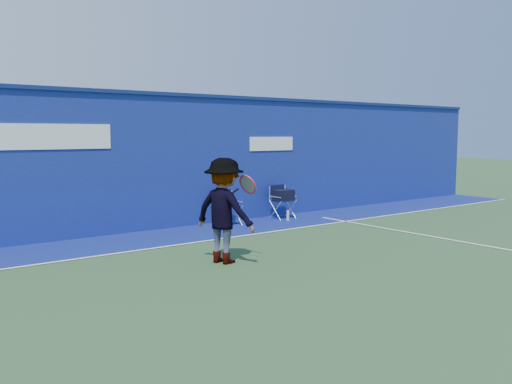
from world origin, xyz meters
TOP-DOWN VIEW (x-y plane):
  - ground at (0.00, 0.00)m, footprint 80.00×80.00m
  - stadium_wall at (-0.00, 5.20)m, footprint 24.00×0.50m
  - out_of_bounds_strip at (0.00, 4.10)m, footprint 24.00×1.80m
  - court_lines at (0.00, 0.60)m, footprint 24.00×12.00m
  - directors_chair_left at (1.92, 4.54)m, footprint 0.50×0.46m
  - directors_chair_right at (3.61, 4.54)m, footprint 0.51×0.46m
  - water_bottle at (3.46, 4.17)m, footprint 0.07×0.07m
  - tennis_player at (-0.22, 1.49)m, footprint 1.01×1.29m

SIDE VIEW (x-z plane):
  - ground at x=0.00m, z-range 0.00..0.00m
  - out_of_bounds_strip at x=0.00m, z-range 0.00..0.01m
  - court_lines at x=0.00m, z-range 0.01..0.01m
  - water_bottle at x=3.46m, z-range 0.00..0.26m
  - directors_chair_left at x=1.92m, z-range -0.14..0.70m
  - directors_chair_right at x=3.61m, z-range -0.07..0.78m
  - tennis_player at x=-0.22m, z-range 0.00..1.76m
  - stadium_wall at x=0.00m, z-range 0.01..3.09m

